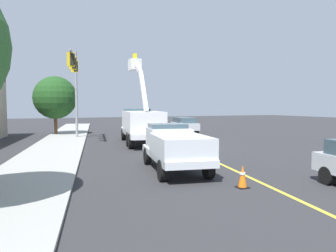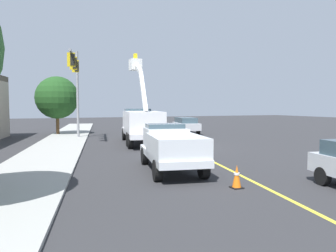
# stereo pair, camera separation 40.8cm
# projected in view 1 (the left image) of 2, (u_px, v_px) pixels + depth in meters

# --- Properties ---
(ground) EXTENTS (120.00, 120.00, 0.00)m
(ground) POSITION_uv_depth(u_px,v_px,m) (183.00, 147.00, 23.11)
(ground) COLOR #2D2D30
(sidewalk_far_side) EXTENTS (59.69, 14.13, 0.12)m
(sidewalk_far_side) POSITION_uv_depth(u_px,v_px,m) (55.00, 149.00, 21.16)
(sidewalk_far_side) COLOR #9E9E99
(sidewalk_far_side) RESTS_ON ground
(lane_centre_stripe) EXTENTS (49.24, 8.98, 0.01)m
(lane_centre_stripe) POSITION_uv_depth(u_px,v_px,m) (183.00, 146.00, 23.11)
(lane_centre_stripe) COLOR yellow
(lane_centre_stripe) RESTS_ON ground
(utility_bucket_truck) EXTENTS (8.51, 3.91, 7.22)m
(utility_bucket_truck) POSITION_uv_depth(u_px,v_px,m) (141.00, 123.00, 24.91)
(utility_bucket_truck) COLOR white
(utility_bucket_truck) RESTS_ON ground
(service_pickup_truck) EXTENTS (5.88, 3.06, 2.06)m
(service_pickup_truck) POSITION_uv_depth(u_px,v_px,m) (175.00, 146.00, 14.40)
(service_pickup_truck) COLOR silver
(service_pickup_truck) RESTS_ON ground
(passing_minivan) EXTENTS (5.06, 2.72, 1.69)m
(passing_minivan) POSITION_uv_depth(u_px,v_px,m) (184.00, 124.00, 34.08)
(passing_minivan) COLOR silver
(passing_minivan) RESTS_ON ground
(traffic_cone_leading) EXTENTS (0.40, 0.40, 0.84)m
(traffic_cone_leading) POSITION_uv_depth(u_px,v_px,m) (243.00, 176.00, 11.47)
(traffic_cone_leading) COLOR black
(traffic_cone_leading) RESTS_ON ground
(traffic_cone_mid_front) EXTENTS (0.40, 0.40, 0.84)m
(traffic_cone_mid_front) POSITION_uv_depth(u_px,v_px,m) (155.00, 134.00, 29.06)
(traffic_cone_mid_front) COLOR black
(traffic_cone_mid_front) RESTS_ON ground
(traffic_signal_mast) EXTENTS (6.96, 1.45, 7.79)m
(traffic_signal_mast) POSITION_uv_depth(u_px,v_px,m) (75.00, 76.00, 26.50)
(traffic_signal_mast) COLOR gray
(traffic_signal_mast) RESTS_ON ground
(street_tree_right) EXTENTS (4.22, 4.22, 5.86)m
(street_tree_right) POSITION_uv_depth(u_px,v_px,m) (55.00, 98.00, 31.66)
(street_tree_right) COLOR brown
(street_tree_right) RESTS_ON ground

